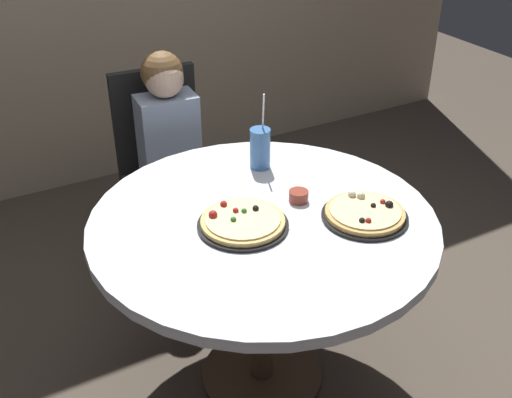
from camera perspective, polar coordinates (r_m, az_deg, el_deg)
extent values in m
plane|color=#4C4238|center=(2.61, 0.55, -15.71)|extent=(8.00, 8.00, 0.00)
cylinder|color=silver|center=(2.14, 0.64, -2.21)|extent=(1.19, 1.19, 0.04)
cylinder|color=#4C3826|center=(2.36, 0.59, -9.63)|extent=(0.09, 0.09, 0.69)
cylinder|color=#4C3826|center=(2.61, 0.55, -15.56)|extent=(0.48, 0.48, 0.02)
cube|color=black|center=(2.99, -7.74, 1.18)|extent=(0.43, 0.43, 0.04)
cube|color=black|center=(3.03, -9.14, 6.99)|extent=(0.40, 0.07, 0.52)
cylinder|color=black|center=(2.94, -9.56, -4.83)|extent=(0.04, 0.04, 0.41)
cylinder|color=black|center=(3.02, -3.37, -3.31)|extent=(0.04, 0.04, 0.41)
cylinder|color=black|center=(3.21, -11.28, -1.57)|extent=(0.04, 0.04, 0.41)
cylinder|color=black|center=(3.29, -5.57, -0.26)|extent=(0.04, 0.04, 0.41)
cube|color=#3F4766|center=(2.97, -6.48, -3.64)|extent=(0.26, 0.34, 0.45)
cube|color=#8C9EB7|center=(2.86, -7.92, 5.18)|extent=(0.27, 0.18, 0.44)
sphere|color=beige|center=(2.75, -8.37, 10.82)|extent=(0.17, 0.17, 0.17)
sphere|color=brown|center=(2.76, -8.53, 11.33)|extent=(0.18, 0.18, 0.18)
cylinder|color=black|center=(2.09, -1.20, -2.39)|extent=(0.31, 0.31, 0.01)
cylinder|color=#D8B266|center=(2.08, -1.21, -2.07)|extent=(0.28, 0.28, 0.02)
cylinder|color=beige|center=(2.07, -1.21, -1.81)|extent=(0.25, 0.25, 0.01)
sphere|color=#B2231E|center=(2.08, -3.94, -1.42)|extent=(0.03, 0.03, 0.03)
sphere|color=#B2231E|center=(2.14, -2.96, -0.47)|extent=(0.02, 0.02, 0.02)
sphere|color=#B2231E|center=(2.10, -1.86, -1.05)|extent=(0.02, 0.02, 0.02)
sphere|color=black|center=(2.11, -0.03, -0.85)|extent=(0.02, 0.02, 0.02)
sphere|color=#387F33|center=(2.10, -1.09, -1.09)|extent=(0.02, 0.02, 0.02)
sphere|color=#387F33|center=(2.06, -2.08, -1.87)|extent=(0.02, 0.02, 0.02)
cylinder|color=black|center=(2.16, 9.85, -1.59)|extent=(0.29, 0.29, 0.01)
cylinder|color=tan|center=(2.15, 9.88, -1.27)|extent=(0.27, 0.27, 0.02)
cylinder|color=beige|center=(2.15, 9.90, -1.03)|extent=(0.24, 0.24, 0.01)
sphere|color=black|center=(2.22, 9.51, 0.32)|extent=(0.02, 0.02, 0.02)
sphere|color=#B2231E|center=(2.08, 10.19, -1.94)|extent=(0.02, 0.02, 0.02)
sphere|color=black|center=(2.18, 12.03, -0.50)|extent=(0.03, 0.03, 0.03)
sphere|color=beige|center=(2.21, 8.73, 0.41)|extent=(0.03, 0.03, 0.03)
sphere|color=black|center=(2.17, 10.62, -0.58)|extent=(0.02, 0.02, 0.02)
sphere|color=black|center=(2.08, 9.62, -1.93)|extent=(0.02, 0.02, 0.02)
sphere|color=beige|center=(2.21, 9.53, 0.28)|extent=(0.03, 0.03, 0.03)
sphere|color=#B2231E|center=(2.19, 11.46, -0.24)|extent=(0.02, 0.02, 0.02)
cylinder|color=#3F72B2|center=(2.41, 0.37, 4.62)|extent=(0.08, 0.08, 0.16)
cylinder|color=white|center=(2.37, 0.64, 7.24)|extent=(0.02, 0.04, 0.22)
cylinder|color=brown|center=(2.22, 3.89, 0.27)|extent=(0.07, 0.07, 0.04)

